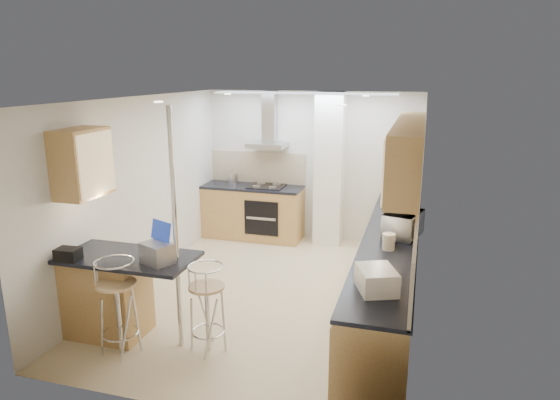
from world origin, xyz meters
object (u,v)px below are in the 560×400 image
(bar_stool_end, at_px, (207,308))
(microwave, at_px, (403,224))
(bread_bin, at_px, (376,280))
(laptop, at_px, (157,253))
(bar_stool_near, at_px, (118,308))

(bar_stool_end, bearing_deg, microwave, -39.37)
(bread_bin, bearing_deg, microwave, 62.87)
(laptop, xyz_separation_m, bar_stool_end, (0.49, 0.07, -0.57))
(laptop, distance_m, bread_bin, 2.17)
(laptop, bearing_deg, microwave, 58.78)
(laptop, xyz_separation_m, bar_stool_near, (-0.35, -0.23, -0.53))
(microwave, distance_m, bread_bin, 1.62)
(laptop, distance_m, bar_stool_near, 0.68)
(microwave, bearing_deg, laptop, 138.89)
(bread_bin, bearing_deg, laptop, 158.20)
(microwave, bearing_deg, bar_stool_end, 144.10)
(microwave, xyz_separation_m, bar_stool_end, (-1.83, -1.53, -0.60))
(bread_bin, bearing_deg, bar_stool_end, 155.65)
(bar_stool_end, distance_m, bread_bin, 1.77)
(bar_stool_near, xyz_separation_m, bread_bin, (2.52, 0.23, 0.51))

